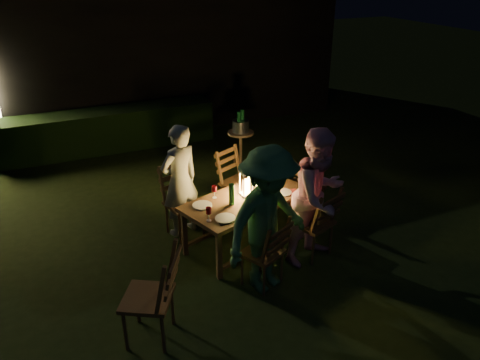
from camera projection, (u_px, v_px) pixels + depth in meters
name	position (u px, v px, depth m)	size (l,w,h in m)	color
garden_envelope	(105.00, 48.00, 10.95)	(40.00, 40.00, 3.20)	black
dining_table	(246.00, 203.00, 6.08)	(1.84, 1.31, 0.69)	#4D2C19
chair_near_left	(263.00, 263.00, 5.44)	(0.58, 0.59, 0.94)	#4D2C19
chair_near_right	(313.00, 234.00, 5.98)	(0.60, 0.62, 1.02)	#4D2C19
chair_far_left	(184.00, 213.00, 6.45)	(0.56, 0.58, 1.03)	#4D2C19
chair_far_right	(237.00, 192.00, 7.07)	(0.60, 0.62, 0.99)	#4D2C19
chair_end	(306.00, 196.00, 6.98)	(0.56, 0.54, 0.95)	#4D2C19
chair_spare	(151.00, 311.00, 4.65)	(0.69, 0.68, 1.09)	#4D2C19
person_house_side	(180.00, 181.00, 6.28)	(0.58, 0.38, 1.59)	beige
person_opp_right	(319.00, 196.00, 5.71)	(0.85, 0.66, 1.74)	pink
person_opp_left	(268.00, 221.00, 5.15)	(1.14, 0.65, 1.76)	#3A743F
lantern	(246.00, 185.00, 6.05)	(0.16, 0.16, 0.35)	white
plate_far_left	(202.00, 205.00, 5.86)	(0.25, 0.25, 0.01)	white
plate_near_left	(225.00, 218.00, 5.57)	(0.25, 0.25, 0.01)	white
plate_far_right	(259.00, 182.00, 6.47)	(0.25, 0.25, 0.01)	white
plate_near_right	(282.00, 192.00, 6.18)	(0.25, 0.25, 0.01)	white
wineglass_a	(214.00, 192.00, 6.02)	(0.06, 0.06, 0.18)	#59070F
wineglass_b	(209.00, 214.00, 5.49)	(0.06, 0.06, 0.18)	#59070F
wineglass_c	(278.00, 192.00, 6.01)	(0.06, 0.06, 0.18)	#59070F
wineglass_d	(270.00, 174.00, 6.51)	(0.06, 0.06, 0.18)	#59070F
wineglass_e	(257.00, 202.00, 5.75)	(0.06, 0.06, 0.18)	silver
bottle_table	(232.00, 194.00, 5.84)	(0.07, 0.07, 0.28)	#0F471E
napkin_left	(255.00, 210.00, 5.74)	(0.18, 0.14, 0.01)	red
napkin_right	(292.00, 192.00, 6.19)	(0.18, 0.14, 0.01)	red
phone	(225.00, 223.00, 5.47)	(0.14, 0.07, 0.01)	black
side_table	(241.00, 136.00, 8.51)	(0.48, 0.48, 0.64)	olive
ice_bucket	(241.00, 126.00, 8.43)	(0.30, 0.30, 0.22)	#A5A8AD
bottle_bucket_a	(239.00, 124.00, 8.36)	(0.07, 0.07, 0.32)	#0F471E
bottle_bucket_b	(242.00, 122.00, 8.46)	(0.07, 0.07, 0.32)	#0F471E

